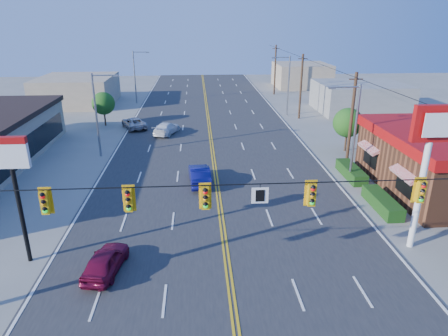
{
  "coord_description": "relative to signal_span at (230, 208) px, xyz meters",
  "views": [
    {
      "loc": [
        -1.47,
        -15.78,
        12.77
      ],
      "look_at": [
        0.45,
        12.06,
        2.2
      ],
      "focal_mm": 32.0,
      "sensor_mm": 36.0,
      "label": 1
    }
  ],
  "objects": [
    {
      "name": "streetlight_se",
      "position": [
        10.91,
        14.0,
        -0.37
      ],
      "size": [
        2.55,
        0.25,
        8.0
      ],
      "color": "gray",
      "rests_on": "ground"
    },
    {
      "name": "car_silver",
      "position": [
        -9.06,
        32.28,
        -4.22
      ],
      "size": [
        3.9,
        5.26,
        1.33
      ],
      "primitive_type": "imported",
      "rotation": [
        0.0,
        0.0,
        3.54
      ],
      "color": "#A8A8AD",
      "rests_on": "ground"
    },
    {
      "name": "bld_east_far",
      "position": [
        19.12,
        62.0,
        -2.69
      ],
      "size": [
        10.0,
        10.0,
        4.4
      ],
      "primitive_type": "cube",
      "color": "tan",
      "rests_on": "ground"
    },
    {
      "name": "ground",
      "position": [
        0.12,
        0.0,
        -4.89
      ],
      "size": [
        160.0,
        160.0,
        0.0
      ],
      "primitive_type": "plane",
      "color": "gray",
      "rests_on": "ground"
    },
    {
      "name": "signal_span",
      "position": [
        0.0,
        0.0,
        0.0
      ],
      "size": [
        24.32,
        0.34,
        9.0
      ],
      "color": "#47301E",
      "rests_on": "ground"
    },
    {
      "name": "tree_kfc_rear",
      "position": [
        13.62,
        22.0,
        -1.95
      ],
      "size": [
        2.94,
        2.94,
        4.41
      ],
      "color": "#47301E",
      "rests_on": "ground"
    },
    {
      "name": "utility_pole_far",
      "position": [
        12.32,
        54.0,
        -0.69
      ],
      "size": [
        0.28,
        0.28,
        8.4
      ],
      "primitive_type": "cylinder",
      "color": "#47301E",
      "rests_on": "ground"
    },
    {
      "name": "car_magenta",
      "position": [
        -6.37,
        2.57,
        -4.23
      ],
      "size": [
        2.18,
        4.07,
        1.32
      ],
      "primitive_type": "imported",
      "rotation": [
        0.0,
        0.0,
        2.97
      ],
      "color": "maroon",
      "rests_on": "ground"
    },
    {
      "name": "bld_east_mid",
      "position": [
        22.12,
        40.0,
        -2.89
      ],
      "size": [
        12.0,
        10.0,
        4.0
      ],
      "primitive_type": "cube",
      "color": "gray",
      "rests_on": "ground"
    },
    {
      "name": "kfc_pylon",
      "position": [
        11.12,
        4.0,
        1.16
      ],
      "size": [
        2.2,
        0.36,
        8.5
      ],
      "color": "white",
      "rests_on": "ground"
    },
    {
      "name": "car_white",
      "position": [
        -4.93,
        29.37,
        -4.21
      ],
      "size": [
        3.28,
        4.99,
        1.34
      ],
      "primitive_type": "imported",
      "rotation": [
        0.0,
        0.0,
        2.81
      ],
      "color": "white",
      "rests_on": "ground"
    },
    {
      "name": "streetlight_sw",
      "position": [
        -10.67,
        22.0,
        -0.37
      ],
      "size": [
        2.55,
        0.25,
        8.0
      ],
      "color": "gray",
      "rests_on": "ground"
    },
    {
      "name": "utility_pole_near",
      "position": [
        12.32,
        18.0,
        -0.69
      ],
      "size": [
        0.28,
        0.28,
        8.4
      ],
      "primitive_type": "cylinder",
      "color": "#47301E",
      "rests_on": "ground"
    },
    {
      "name": "tree_west",
      "position": [
        -12.88,
        34.0,
        -2.09
      ],
      "size": [
        2.8,
        2.8,
        4.2
      ],
      "color": "#47301E",
      "rests_on": "ground"
    },
    {
      "name": "streetlight_nw",
      "position": [
        -10.67,
        48.0,
        -0.37
      ],
      "size": [
        2.55,
        0.25,
        8.0
      ],
      "color": "gray",
      "rests_on": "ground"
    },
    {
      "name": "car_blue",
      "position": [
        -1.27,
        14.35,
        -4.14
      ],
      "size": [
        1.9,
        4.62,
        1.49
      ],
      "primitive_type": "imported",
      "rotation": [
        0.0,
        0.0,
        3.22
      ],
      "color": "#0F1059",
      "rests_on": "ground"
    },
    {
      "name": "road",
      "position": [
        0.12,
        20.0,
        -4.86
      ],
      "size": [
        20.0,
        120.0,
        0.06
      ],
      "primitive_type": "cube",
      "color": "#2D2D30",
      "rests_on": "ground"
    },
    {
      "name": "pizza_hut_sign",
      "position": [
        -10.88,
        4.0,
        0.3
      ],
      "size": [
        1.9,
        0.3,
        6.85
      ],
      "color": "black",
      "rests_on": "ground"
    },
    {
      "name": "bld_west_far",
      "position": [
        -19.88,
        48.0,
        -2.79
      ],
      "size": [
        11.0,
        12.0,
        4.2
      ],
      "primitive_type": "cube",
      "color": "tan",
      "rests_on": "ground"
    },
    {
      "name": "utility_pole_mid",
      "position": [
        12.32,
        36.0,
        -0.69
      ],
      "size": [
        0.28,
        0.28,
        8.4
      ],
      "primitive_type": "cylinder",
      "color": "#47301E",
      "rests_on": "ground"
    },
    {
      "name": "streetlight_ne",
      "position": [
        10.91,
        38.0,
        -0.37
      ],
      "size": [
        2.55,
        0.25,
        8.0
      ],
      "color": "gray",
      "rests_on": "ground"
    }
  ]
}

